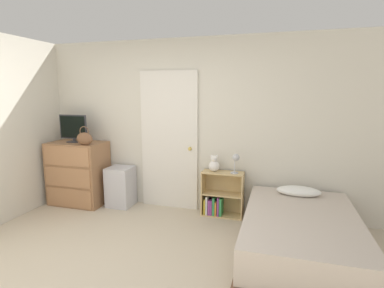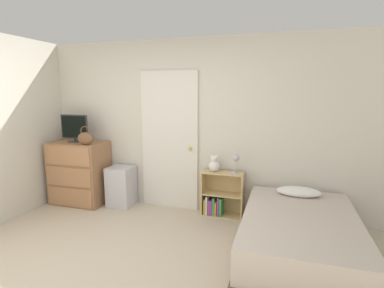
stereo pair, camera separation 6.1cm
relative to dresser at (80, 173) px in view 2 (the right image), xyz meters
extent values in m
plane|color=#C1B299|center=(1.52, -1.81, -0.50)|extent=(16.00, 16.00, 0.00)
cube|color=beige|center=(1.52, 0.32, 0.78)|extent=(10.00, 0.06, 2.55)
cube|color=silver|center=(1.46, 0.27, 0.55)|extent=(0.90, 0.04, 2.09)
sphere|color=gold|center=(1.80, 0.22, 0.45)|extent=(0.06, 0.06, 0.06)
cube|color=#996B47|center=(0.00, 0.00, 0.00)|extent=(0.86, 0.53, 1.00)
cube|color=#AB774F|center=(0.00, -0.27, -0.33)|extent=(0.80, 0.01, 0.29)
cube|color=#AB774F|center=(0.00, -0.27, 0.00)|extent=(0.80, 0.01, 0.29)
cube|color=#AB774F|center=(0.00, -0.27, 0.33)|extent=(0.80, 0.01, 0.29)
cube|color=#2D2D33|center=(-0.05, 0.02, 0.51)|extent=(0.17, 0.16, 0.02)
cylinder|color=#2D2D33|center=(-0.05, 0.02, 0.53)|extent=(0.04, 0.04, 0.04)
cube|color=#2D2D33|center=(-0.05, 0.02, 0.74)|extent=(0.48, 0.02, 0.38)
cube|color=black|center=(-0.05, 0.00, 0.74)|extent=(0.44, 0.01, 0.34)
ellipsoid|color=brown|center=(0.28, -0.17, 0.59)|extent=(0.26, 0.11, 0.19)
torus|color=brown|center=(0.28, -0.17, 0.70)|extent=(0.16, 0.01, 0.16)
cube|color=silver|center=(0.70, 0.09, -0.19)|extent=(0.38, 0.37, 0.62)
cube|color=tan|center=(2.03, 0.15, -0.17)|extent=(0.02, 0.24, 0.65)
cube|color=tan|center=(2.60, 0.15, -0.17)|extent=(0.02, 0.24, 0.65)
cube|color=tan|center=(2.32, 0.15, -0.49)|extent=(0.56, 0.24, 0.02)
cube|color=tan|center=(2.32, 0.15, -0.17)|extent=(0.56, 0.24, 0.02)
cube|color=tan|center=(2.32, 0.15, 0.15)|extent=(0.56, 0.24, 0.02)
cube|color=tan|center=(2.32, 0.27, -0.17)|extent=(0.59, 0.01, 0.65)
cube|color=gold|center=(2.07, 0.13, -0.37)|extent=(0.02, 0.20, 0.22)
cube|color=white|center=(2.10, 0.13, -0.35)|extent=(0.02, 0.18, 0.27)
cube|color=#8C3F8C|center=(2.14, 0.12, -0.37)|extent=(0.03, 0.16, 0.22)
cube|color=#8C3F8C|center=(2.17, 0.10, -0.37)|extent=(0.02, 0.14, 0.22)
cube|color=#338C4C|center=(2.20, 0.14, -0.35)|extent=(0.03, 0.20, 0.26)
cube|color=orange|center=(2.23, 0.13, -0.38)|extent=(0.02, 0.18, 0.20)
cube|color=#8C3F8C|center=(2.27, 0.11, -0.35)|extent=(0.03, 0.14, 0.27)
cube|color=#338C4C|center=(2.30, 0.13, -0.35)|extent=(0.03, 0.19, 0.26)
sphere|color=silver|center=(2.18, 0.15, 0.23)|extent=(0.16, 0.16, 0.16)
sphere|color=silver|center=(2.18, 0.15, 0.34)|extent=(0.10, 0.10, 0.10)
sphere|color=silver|center=(2.18, 0.11, 0.33)|extent=(0.03, 0.03, 0.03)
sphere|color=silver|center=(2.15, 0.15, 0.37)|extent=(0.04, 0.04, 0.04)
sphere|color=silver|center=(2.22, 0.15, 0.37)|extent=(0.04, 0.04, 0.04)
cylinder|color=#B2B2B7|center=(2.48, 0.12, 0.16)|extent=(0.11, 0.11, 0.01)
cylinder|color=#B2B2B7|center=(2.48, 0.12, 0.26)|extent=(0.01, 0.01, 0.19)
sphere|color=#B2B2B7|center=(2.50, 0.11, 0.39)|extent=(0.10, 0.10, 0.10)
cube|color=brown|center=(3.34, -0.68, -0.44)|extent=(1.23, 1.90, 0.12)
cube|color=beige|center=(3.34, -0.68, -0.21)|extent=(1.19, 1.84, 0.34)
ellipsoid|color=white|center=(3.34, 0.00, 0.02)|extent=(0.55, 0.28, 0.12)
camera|label=1|loc=(3.06, -3.94, 1.28)|focal=28.00mm
camera|label=2|loc=(3.12, -3.92, 1.28)|focal=28.00mm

